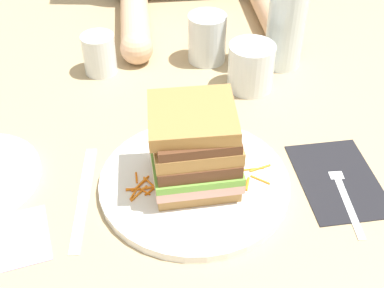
# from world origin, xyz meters

# --- Properties ---
(ground_plane) EXTENTS (3.00, 3.00, 0.00)m
(ground_plane) POSITION_xyz_m (0.00, 0.00, 0.00)
(ground_plane) COLOR tan
(main_plate) EXTENTS (0.27, 0.27, 0.01)m
(main_plate) POSITION_xyz_m (-0.02, -0.03, 0.01)
(main_plate) COLOR white
(main_plate) RESTS_ON ground_plane
(sandwich) EXTENTS (0.12, 0.12, 0.12)m
(sandwich) POSITION_xyz_m (-0.02, -0.03, 0.07)
(sandwich) COLOR #A87A42
(sandwich) RESTS_ON main_plate
(carrot_shred_0) EXTENTS (0.02, 0.01, 0.00)m
(carrot_shred_0) POSITION_xyz_m (-0.09, -0.05, 0.01)
(carrot_shred_0) COLOR orange
(carrot_shred_0) RESTS_ON main_plate
(carrot_shred_1) EXTENTS (0.02, 0.03, 0.00)m
(carrot_shred_1) POSITION_xyz_m (-0.10, -0.05, 0.01)
(carrot_shred_1) COLOR orange
(carrot_shred_1) RESTS_ON main_plate
(carrot_shred_2) EXTENTS (0.02, 0.00, 0.00)m
(carrot_shred_2) POSITION_xyz_m (-0.11, -0.04, 0.01)
(carrot_shred_2) COLOR orange
(carrot_shred_2) RESTS_ON main_plate
(carrot_shred_3) EXTENTS (0.02, 0.03, 0.00)m
(carrot_shred_3) POSITION_xyz_m (-0.09, -0.03, 0.01)
(carrot_shred_3) COLOR orange
(carrot_shred_3) RESTS_ON main_plate
(carrot_shred_4) EXTENTS (0.02, 0.03, 0.00)m
(carrot_shred_4) POSITION_xyz_m (-0.08, -0.03, 0.01)
(carrot_shred_4) COLOR orange
(carrot_shred_4) RESTS_ON main_plate
(carrot_shred_5) EXTENTS (0.00, 0.02, 0.00)m
(carrot_shred_5) POSITION_xyz_m (-0.10, -0.02, 0.01)
(carrot_shred_5) COLOR orange
(carrot_shred_5) RESTS_ON main_plate
(carrot_shred_6) EXTENTS (0.02, 0.03, 0.00)m
(carrot_shred_6) POSITION_xyz_m (-0.10, -0.04, 0.01)
(carrot_shred_6) COLOR orange
(carrot_shred_6) RESTS_ON main_plate
(carrot_shred_7) EXTENTS (0.02, 0.01, 0.00)m
(carrot_shred_7) POSITION_xyz_m (-0.08, -0.04, 0.01)
(carrot_shred_7) COLOR orange
(carrot_shred_7) RESTS_ON main_plate
(carrot_shred_8) EXTENTS (0.02, 0.02, 0.00)m
(carrot_shred_8) POSITION_xyz_m (-0.10, -0.03, 0.01)
(carrot_shred_8) COLOR orange
(carrot_shred_8) RESTS_ON main_plate
(carrot_shred_9) EXTENTS (0.02, 0.02, 0.00)m
(carrot_shred_9) POSITION_xyz_m (-0.08, -0.04, 0.01)
(carrot_shred_9) COLOR orange
(carrot_shred_9) RESTS_ON main_plate
(carrot_shred_10) EXTENTS (0.02, 0.01, 0.00)m
(carrot_shred_10) POSITION_xyz_m (0.04, -0.01, 0.01)
(carrot_shred_10) COLOR orange
(carrot_shred_10) RESTS_ON main_plate
(carrot_shred_11) EXTENTS (0.02, 0.03, 0.00)m
(carrot_shred_11) POSITION_xyz_m (0.04, -0.01, 0.01)
(carrot_shred_11) COLOR orange
(carrot_shred_11) RESTS_ON main_plate
(carrot_shred_12) EXTENTS (0.01, 0.02, 0.00)m
(carrot_shred_12) POSITION_xyz_m (0.05, -0.05, 0.01)
(carrot_shred_12) COLOR orange
(carrot_shred_12) RESTS_ON main_plate
(carrot_shred_13) EXTENTS (0.01, 0.03, 0.00)m
(carrot_shred_13) POSITION_xyz_m (0.04, -0.02, 0.01)
(carrot_shred_13) COLOR orange
(carrot_shred_13) RESTS_ON main_plate
(carrot_shred_14) EXTENTS (0.03, 0.01, 0.00)m
(carrot_shred_14) POSITION_xyz_m (0.08, -0.02, 0.01)
(carrot_shred_14) COLOR orange
(carrot_shred_14) RESTS_ON main_plate
(carrot_shred_15) EXTENTS (0.03, 0.02, 0.00)m
(carrot_shred_15) POSITION_xyz_m (0.07, -0.04, 0.01)
(carrot_shred_15) COLOR orange
(carrot_shred_15) RESTS_ON main_plate
(carrot_shred_16) EXTENTS (0.03, 0.00, 0.00)m
(carrot_shred_16) POSITION_xyz_m (0.07, -0.02, 0.01)
(carrot_shred_16) COLOR orange
(carrot_shred_16) RESTS_ON main_plate
(napkin_dark) EXTENTS (0.12, 0.17, 0.00)m
(napkin_dark) POSITION_xyz_m (0.19, -0.04, 0.00)
(napkin_dark) COLOR black
(napkin_dark) RESTS_ON ground_plane
(fork) EXTENTS (0.02, 0.17, 0.00)m
(fork) POSITION_xyz_m (0.19, -0.06, 0.00)
(fork) COLOR silver
(fork) RESTS_ON napkin_dark
(knife) EXTENTS (0.03, 0.20, 0.00)m
(knife) POSITION_xyz_m (-0.18, -0.04, 0.00)
(knife) COLOR silver
(knife) RESTS_ON ground_plane
(juice_glass) EXTENTS (0.08, 0.08, 0.08)m
(juice_glass) POSITION_xyz_m (0.11, 0.21, 0.04)
(juice_glass) COLOR white
(juice_glass) RESTS_ON ground_plane
(empty_tumbler_0) EXTENTS (0.06, 0.06, 0.07)m
(empty_tumbler_0) POSITION_xyz_m (-0.16, 0.29, 0.04)
(empty_tumbler_0) COLOR silver
(empty_tumbler_0) RESTS_ON ground_plane
(empty_tumbler_1) EXTENTS (0.07, 0.07, 0.09)m
(empty_tumbler_1) POSITION_xyz_m (0.04, 0.31, 0.05)
(empty_tumbler_1) COLOR silver
(empty_tumbler_1) RESTS_ON ground_plane
(napkin_pink) EXTENTS (0.10, 0.11, 0.00)m
(napkin_pink) POSITION_xyz_m (-0.26, -0.10, 0.00)
(napkin_pink) COLOR pink
(napkin_pink) RESTS_ON ground_plane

